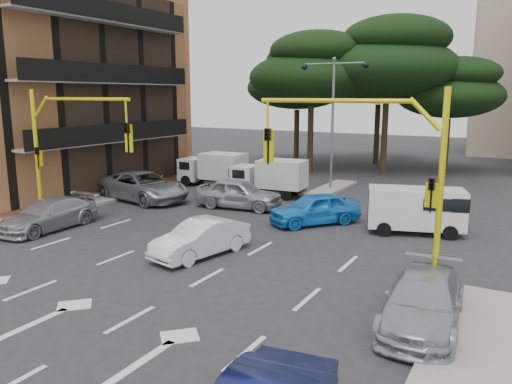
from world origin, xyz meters
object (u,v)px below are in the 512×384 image
signal_mast_right (378,160)px  car_white_hatch (201,238)px  box_truck_a (213,170)px  signal_mast_left (63,140)px  car_blue_compact (315,209)px  street_lamp_center (333,100)px  van_white (415,210)px  car_silver_parked (423,301)px  car_silver_cross_b (239,193)px  car_silver_wagon (48,214)px  box_truck_b (269,178)px  car_silver_cross_a (143,186)px

signal_mast_right → car_white_hatch: signal_mast_right is taller
box_truck_a → signal_mast_left: bearing=179.8°
signal_mast_left → car_blue_compact: bearing=33.1°
street_lamp_center → van_white: 10.82m
car_blue_compact → van_white: van_white is taller
street_lamp_center → car_blue_compact: 9.61m
box_truck_a → street_lamp_center: bearing=-71.1°
signal_mast_left → car_silver_parked: 15.97m
street_lamp_center → van_white: (6.62, -7.32, -4.46)m
car_blue_compact → car_silver_cross_b: bearing=-153.5°
car_silver_wagon → box_truck_b: size_ratio=1.05×
signal_mast_right → car_silver_wagon: bearing=-177.7°
car_silver_cross_a → car_silver_cross_b: bearing=-69.9°
signal_mast_right → box_truck_b: 14.26m
car_white_hatch → car_silver_wagon: (-7.88, -0.31, 0.01)m
car_white_hatch → box_truck_a: (-7.51, 11.72, 0.43)m
car_white_hatch → car_silver_cross_a: (-8.43, 6.28, 0.14)m
car_white_hatch → signal_mast_right: bearing=14.4°
car_silver_cross_b → car_silver_parked: bearing=-137.1°
signal_mast_right → car_silver_wagon: 14.55m
car_silver_wagon → van_white: size_ratio=1.17×
car_blue_compact → signal_mast_left: bearing=-107.7°
car_blue_compact → car_silver_wagon: 11.71m
street_lamp_center → car_blue_compact: street_lamp_center is taller
street_lamp_center → car_white_hatch: size_ratio=1.96×
signal_mast_left → box_truck_a: size_ratio=1.37×
street_lamp_center → car_silver_wagon: size_ratio=1.71×
street_lamp_center → box_truck_a: street_lamp_center is taller
car_silver_cross_a → car_silver_parked: car_silver_cross_a is taller
car_silver_wagon → car_silver_parked: car_silver_wagon is taller
car_white_hatch → car_silver_parked: (8.19, -1.78, 0.00)m
box_truck_b → car_white_hatch: bearing=-171.0°
van_white → car_silver_cross_b: bearing=-110.1°
car_silver_cross_b → box_truck_a: size_ratio=1.02×
signal_mast_left → car_silver_wagon: (-0.57, -0.58, -3.23)m
van_white → box_truck_b: (-9.04, 3.82, 0.09)m
signal_mast_right → car_white_hatch: size_ratio=1.52×
signal_mast_left → car_silver_parked: (15.50, -2.04, -3.23)m
car_blue_compact → car_silver_cross_a: (-10.26, 0.05, 0.08)m
car_blue_compact → box_truck_a: box_truck_a is taller
car_silver_cross_b → van_white: size_ratio=1.16×
car_silver_wagon → car_silver_cross_b: car_silver_cross_b is taller
street_lamp_center → car_silver_cross_b: (-2.31, -7.00, -4.66)m
street_lamp_center → box_truck_b: street_lamp_center is taller
box_truck_a → signal_mast_right: bearing=-130.9°
street_lamp_center → signal_mast_left: bearing=-115.9°
car_white_hatch → car_blue_compact: bearing=85.6°
car_blue_compact → box_truck_b: box_truck_b is taller
car_silver_cross_a → car_silver_parked: bearing=-105.8°
car_silver_cross_b → box_truck_a: bearing=38.8°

